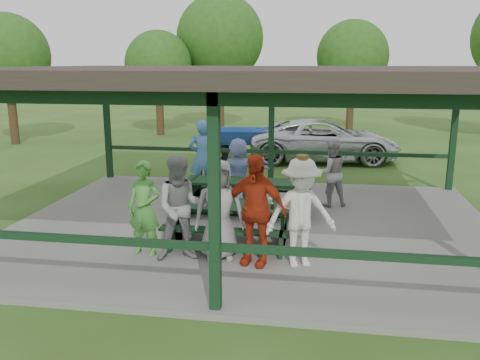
% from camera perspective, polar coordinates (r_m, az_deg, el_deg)
% --- Properties ---
extents(ground, '(90.00, 90.00, 0.00)m').
position_cam_1_polar(ground, '(10.80, 1.42, -5.47)').
color(ground, '#2F4D18').
rests_on(ground, ground).
extents(concrete_slab, '(10.00, 8.00, 0.10)m').
position_cam_1_polar(concrete_slab, '(10.79, 1.42, -5.21)').
color(concrete_slab, slate).
rests_on(concrete_slab, ground).
extents(pavilion_structure, '(10.60, 8.60, 3.24)m').
position_cam_1_polar(pavilion_structure, '(10.24, 1.52, 11.58)').
color(pavilion_structure, black).
rests_on(pavilion_structure, concrete_slab).
extents(picnic_table_near, '(2.36, 1.39, 0.75)m').
position_cam_1_polar(picnic_table_near, '(9.54, -1.10, -4.43)').
color(picnic_table_near, black).
rests_on(picnic_table_near, concrete_slab).
extents(picnic_table_far, '(2.81, 1.39, 0.75)m').
position_cam_1_polar(picnic_table_far, '(11.43, 0.84, -1.38)').
color(picnic_table_far, black).
rests_on(picnic_table_far, concrete_slab).
extents(table_setting, '(2.51, 0.45, 0.10)m').
position_cam_1_polar(table_setting, '(9.46, -0.31, -2.58)').
color(table_setting, white).
rests_on(table_setting, picnic_table_near).
extents(contestant_green, '(0.67, 0.50, 1.69)m').
position_cam_1_polar(contestant_green, '(9.06, -10.70, -3.13)').
color(contestant_green, '#489939').
rests_on(contestant_green, concrete_slab).
extents(contestant_grey_left, '(1.06, 0.94, 1.83)m').
position_cam_1_polar(contestant_grey_left, '(8.70, -6.60, -3.16)').
color(contestant_grey_left, gray).
rests_on(contestant_grey_left, concrete_slab).
extents(contestant_grey_mid, '(0.96, 0.75, 1.75)m').
position_cam_1_polar(contestant_grey_mid, '(8.71, -2.34, -3.36)').
color(contestant_grey_mid, gray).
rests_on(contestant_grey_mid, concrete_slab).
extents(contestant_red, '(1.19, 0.72, 1.89)m').
position_cam_1_polar(contestant_red, '(8.45, 1.66, -3.37)').
color(contestant_red, '#B02C13').
rests_on(contestant_red, concrete_slab).
extents(contestant_white_fedora, '(1.34, 1.01, 1.89)m').
position_cam_1_polar(contestant_white_fedora, '(8.44, 6.86, -3.66)').
color(contestant_white_fedora, silver).
rests_on(contestant_white_fedora, concrete_slab).
extents(spectator_lblue, '(1.50, 0.52, 1.61)m').
position_cam_1_polar(spectator_lblue, '(12.09, -0.19, 1.00)').
color(spectator_lblue, '#8A9ED6').
rests_on(spectator_lblue, concrete_slab).
extents(spectator_blue, '(0.78, 0.59, 1.94)m').
position_cam_1_polar(spectator_blue, '(12.90, -4.21, 2.49)').
color(spectator_blue, teal).
rests_on(spectator_blue, concrete_slab).
extents(spectator_grey, '(0.94, 0.83, 1.60)m').
position_cam_1_polar(spectator_grey, '(12.12, 10.16, 0.81)').
color(spectator_grey, gray).
rests_on(spectator_grey, concrete_slab).
extents(pickup_truck, '(5.52, 2.99, 1.47)m').
position_cam_1_polar(pickup_truck, '(18.25, 9.37, 4.41)').
color(pickup_truck, silver).
rests_on(pickup_truck, ground).
extents(farm_trailer, '(3.52, 1.80, 1.22)m').
position_cam_1_polar(farm_trailer, '(18.00, 0.30, 4.05)').
color(farm_trailer, navy).
rests_on(farm_trailer, ground).
extents(tree_far_left, '(3.14, 3.14, 4.91)m').
position_cam_1_polar(tree_far_left, '(24.72, -9.16, 12.66)').
color(tree_far_left, '#372716').
rests_on(tree_far_left, ground).
extents(tree_left, '(4.32, 4.32, 6.74)m').
position_cam_1_polar(tree_left, '(26.11, -2.25, 15.58)').
color(tree_left, '#372716').
rests_on(tree_left, ground).
extents(tree_mid, '(3.50, 3.50, 5.47)m').
position_cam_1_polar(tree_mid, '(26.15, 12.53, 13.38)').
color(tree_mid, '#372716').
rests_on(tree_mid, ground).
extents(tree_edge_left, '(3.48, 3.48, 5.44)m').
position_cam_1_polar(tree_edge_left, '(23.68, -24.71, 12.54)').
color(tree_edge_left, '#372716').
rests_on(tree_edge_left, ground).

